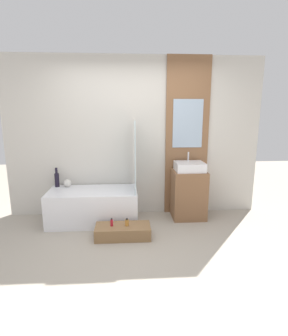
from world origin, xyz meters
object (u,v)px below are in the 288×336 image
object	(u,v)px
bathtub	(93,206)
vase_tall_dark	(57,179)
bottle_soap_secondary	(127,222)
sink	(190,167)
wooden_step_bench	(123,231)
bottle_soap_primary	(112,223)
vase_round_light	(67,183)

from	to	relation	value
bathtub	vase_tall_dark	bearing A→B (deg)	157.52
bathtub	bottle_soap_secondary	xyz separation A→B (m)	(0.53, -0.57, -0.04)
sink	wooden_step_bench	bearing A→B (deg)	-148.69
bathtub	bottle_soap_primary	size ratio (longest dim) A/B	12.02
vase_tall_dark	sink	bearing A→B (deg)	-4.36
wooden_step_bench	bathtub	bearing A→B (deg)	129.69
vase_tall_dark	bathtub	bearing A→B (deg)	-22.48
bathtub	vase_round_light	size ratio (longest dim) A/B	10.99
vase_tall_dark	vase_round_light	xyz separation A→B (m)	(0.17, -0.03, -0.07)
vase_tall_dark	bottle_soap_secondary	xyz separation A→B (m)	(1.13, -0.82, -0.43)
wooden_step_bench	sink	bearing A→B (deg)	31.31
wooden_step_bench	sink	size ratio (longest dim) A/B	1.67
sink	vase_tall_dark	bearing A→B (deg)	175.64
bathtub	bottle_soap_secondary	distance (m)	0.78
sink	bottle_soap_primary	bearing A→B (deg)	-151.98
vase_round_light	bottle_soap_primary	size ratio (longest dim) A/B	1.09
vase_round_light	sink	bearing A→B (deg)	-3.95
vase_tall_dark	bottle_soap_primary	world-z (taller)	vase_tall_dark
bottle_soap_primary	sink	bearing A→B (deg)	28.02
wooden_step_bench	sink	xyz separation A→B (m)	(1.07, 0.65, 0.78)
vase_tall_dark	bottle_soap_secondary	distance (m)	1.46
vase_tall_dark	bottle_soap_secondary	bearing A→B (deg)	-35.82
wooden_step_bench	bottle_soap_primary	world-z (taller)	bottle_soap_primary
bottle_soap_primary	bottle_soap_secondary	world-z (taller)	bottle_soap_primary
wooden_step_bench	vase_round_light	xyz separation A→B (m)	(-0.90, 0.79, 0.50)
sink	bottle_soap_primary	world-z (taller)	sink
wooden_step_bench	vase_tall_dark	world-z (taller)	vase_tall_dark
wooden_step_bench	bottle_soap_primary	distance (m)	0.21
wooden_step_bench	vase_tall_dark	size ratio (longest dim) A/B	2.43
bottle_soap_primary	vase_tall_dark	bearing A→B (deg)	138.43
bathtub	vase_tall_dark	xyz separation A→B (m)	(-0.60, 0.25, 0.39)
bottle_soap_primary	bottle_soap_secondary	bearing A→B (deg)	-0.00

